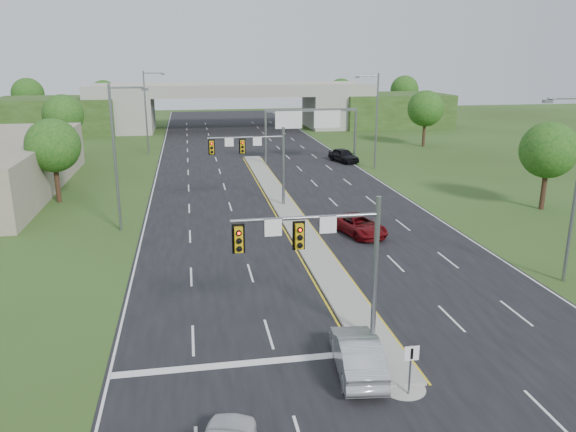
% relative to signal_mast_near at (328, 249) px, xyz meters
% --- Properties ---
extents(ground, '(240.00, 240.00, 0.00)m').
position_rel_signal_mast_near_xyz_m(ground, '(2.26, 0.07, -4.73)').
color(ground, '#2B3F16').
rests_on(ground, ground).
extents(road, '(24.00, 160.00, 0.02)m').
position_rel_signal_mast_near_xyz_m(road, '(2.26, 35.07, -4.72)').
color(road, black).
rests_on(road, ground).
extents(median, '(2.00, 54.00, 0.16)m').
position_rel_signal_mast_near_xyz_m(median, '(2.26, 23.07, -4.63)').
color(median, gray).
rests_on(median, road).
extents(median_nose, '(2.00, 2.00, 0.16)m').
position_rel_signal_mast_near_xyz_m(median_nose, '(2.26, -3.93, -4.63)').
color(median_nose, gray).
rests_on(median_nose, road).
extents(lane_markings, '(23.72, 160.00, 0.01)m').
position_rel_signal_mast_near_xyz_m(lane_markings, '(1.66, 28.99, -4.70)').
color(lane_markings, gold).
rests_on(lane_markings, road).
extents(signal_mast_near, '(6.62, 0.60, 7.00)m').
position_rel_signal_mast_near_xyz_m(signal_mast_near, '(0.00, 0.00, 0.00)').
color(signal_mast_near, slate).
rests_on(signal_mast_near, ground).
extents(signal_mast_far, '(6.62, 0.60, 7.00)m').
position_rel_signal_mast_near_xyz_m(signal_mast_far, '(0.00, 25.00, 0.00)').
color(signal_mast_far, slate).
rests_on(signal_mast_far, ground).
extents(keep_right_sign, '(0.60, 0.13, 2.20)m').
position_rel_signal_mast_near_xyz_m(keep_right_sign, '(2.26, -4.45, -3.21)').
color(keep_right_sign, slate).
rests_on(keep_right_sign, ground).
extents(sign_gantry, '(11.58, 0.44, 6.67)m').
position_rel_signal_mast_near_xyz_m(sign_gantry, '(8.95, 44.99, 0.51)').
color(sign_gantry, slate).
rests_on(sign_gantry, ground).
extents(overpass, '(80.00, 14.00, 8.10)m').
position_rel_signal_mast_near_xyz_m(overpass, '(2.26, 80.07, -1.17)').
color(overpass, gray).
rests_on(overpass, ground).
extents(lightpole_l_mid, '(2.85, 0.25, 11.00)m').
position_rel_signal_mast_near_xyz_m(lightpole_l_mid, '(-11.03, 20.07, 1.38)').
color(lightpole_l_mid, slate).
rests_on(lightpole_l_mid, ground).
extents(lightpole_l_far, '(2.85, 0.25, 11.00)m').
position_rel_signal_mast_near_xyz_m(lightpole_l_far, '(-11.03, 55.07, 1.38)').
color(lightpole_l_far, slate).
rests_on(lightpole_l_far, ground).
extents(lightpole_r_near, '(2.85, 0.25, 11.00)m').
position_rel_signal_mast_near_xyz_m(lightpole_r_near, '(15.56, 5.07, 1.38)').
color(lightpole_r_near, slate).
rests_on(lightpole_r_near, ground).
extents(lightpole_r_far, '(2.85, 0.25, 11.00)m').
position_rel_signal_mast_near_xyz_m(lightpole_r_far, '(15.56, 40.07, 1.38)').
color(lightpole_r_far, slate).
rests_on(lightpole_r_far, ground).
extents(tree_l_near, '(4.80, 4.80, 7.60)m').
position_rel_signal_mast_near_xyz_m(tree_l_near, '(-17.74, 30.07, 0.45)').
color(tree_l_near, '#382316').
rests_on(tree_l_near, ground).
extents(tree_l_mid, '(5.20, 5.20, 8.12)m').
position_rel_signal_mast_near_xyz_m(tree_l_mid, '(-21.74, 55.07, 0.78)').
color(tree_l_mid, '#382316').
rests_on(tree_l_mid, ground).
extents(tree_r_near, '(4.80, 4.80, 7.60)m').
position_rel_signal_mast_near_xyz_m(tree_r_near, '(24.26, 20.07, 0.45)').
color(tree_r_near, '#382316').
rests_on(tree_r_near, ground).
extents(tree_r_mid, '(5.20, 5.20, 8.12)m').
position_rel_signal_mast_near_xyz_m(tree_r_mid, '(28.26, 55.07, 0.78)').
color(tree_r_mid, '#382316').
rests_on(tree_r_mid, ground).
extents(tree_back_a, '(6.00, 6.00, 8.85)m').
position_rel_signal_mast_near_xyz_m(tree_back_a, '(-35.74, 94.07, 1.11)').
color(tree_back_a, '#382316').
rests_on(tree_back_a, ground).
extents(tree_back_b, '(5.60, 5.60, 8.32)m').
position_rel_signal_mast_near_xyz_m(tree_back_b, '(-21.74, 94.07, 0.78)').
color(tree_back_b, '#382316').
rests_on(tree_back_b, ground).
extents(tree_back_c, '(5.60, 5.60, 8.32)m').
position_rel_signal_mast_near_xyz_m(tree_back_c, '(26.26, 94.07, 0.78)').
color(tree_back_c, '#382316').
rests_on(tree_back_c, ground).
extents(tree_back_d, '(6.00, 6.00, 8.85)m').
position_rel_signal_mast_near_xyz_m(tree_back_d, '(40.26, 94.07, 1.11)').
color(tree_back_d, '#382316').
rests_on(tree_back_d, ground).
extents(car_silver, '(2.28, 5.13, 1.64)m').
position_rel_signal_mast_near_xyz_m(car_silver, '(0.76, -2.38, -3.89)').
color(car_silver, '#ADB1B5').
rests_on(car_silver, road).
extents(car_far_a, '(3.73, 5.68, 1.45)m').
position_rel_signal_mast_near_xyz_m(car_far_a, '(6.41, 15.86, -3.98)').
color(car_far_a, '#5B090C').
rests_on(car_far_a, road).
extents(car_far_c, '(3.32, 5.31, 1.69)m').
position_rel_signal_mast_near_xyz_m(car_far_c, '(13.26, 44.86, -3.86)').
color(car_far_c, black).
rests_on(car_far_c, road).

